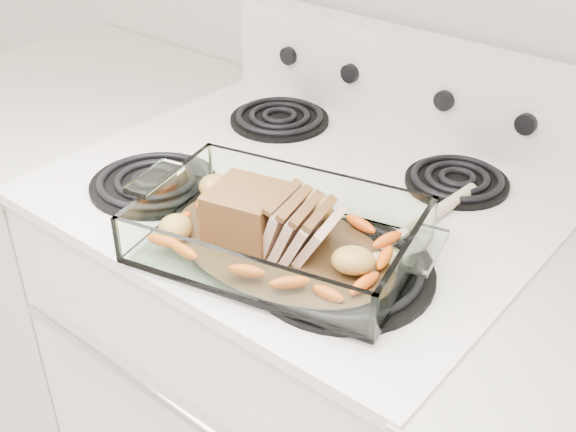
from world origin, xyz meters
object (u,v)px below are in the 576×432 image
Objects in this scene: counter_left at (93,263)px; pork_roast at (265,217)px; baking_dish at (279,239)px; electric_range at (303,382)px.

pork_roast reaches higher than counter_left.
baking_dish is 2.07× the size of pork_roast.
baking_dish is at bearing -62.82° from electric_range.
pork_roast is (0.73, -0.18, 0.52)m from counter_left.
counter_left is 2.48× the size of baking_dish.
counter_left is 0.92m from baking_dish.
electric_range is 0.67m from counter_left.
pork_roast is at bearing -13.83° from counter_left.
electric_range is at bearing 0.10° from counter_left.
pork_roast reaches higher than baking_dish.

